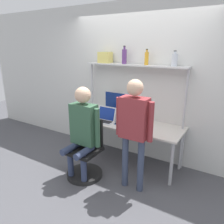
{
  "coord_description": "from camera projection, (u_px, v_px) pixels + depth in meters",
  "views": [
    {
      "loc": [
        1.63,
        -2.74,
        1.99
      ],
      "look_at": [
        0.05,
        -0.2,
        1.07
      ],
      "focal_mm": 35.0,
      "sensor_mm": 36.0,
      "label": 1
    }
  ],
  "objects": [
    {
      "name": "wall_back",
      "position": [
        138.0,
        83.0,
        3.83
      ],
      "size": [
        8.0,
        0.06,
        2.7
      ],
      "color": "silver",
      "rests_on": "ground_plane"
    },
    {
      "name": "bottle_clear",
      "position": [
        175.0,
        60.0,
        3.25
      ],
      "size": [
        0.09,
        0.09,
        0.23
      ],
      "color": "silver",
      "rests_on": "shelf_unit"
    },
    {
      "name": "laptop",
      "position": [
        105.0,
        117.0,
        3.79
      ],
      "size": [
        0.35,
        0.25,
        0.24
      ],
      "color": "silver",
      "rests_on": "desk"
    },
    {
      "name": "office_chair",
      "position": [
        86.0,
        159.0,
        3.42
      ],
      "size": [
        0.56,
        0.56,
        0.92
      ],
      "color": "black",
      "rests_on": "ground_plane"
    },
    {
      "name": "person_standing",
      "position": [
        134.0,
        123.0,
        2.9
      ],
      "size": [
        0.54,
        0.21,
        1.58
      ],
      "color": "#38425B",
      "rests_on": "ground_plane"
    },
    {
      "name": "storage_box",
      "position": [
        105.0,
        57.0,
        3.88
      ],
      "size": [
        0.22,
        0.17,
        0.19
      ],
      "color": "#DBCC66",
      "rests_on": "shelf_unit"
    },
    {
      "name": "bottle_purple",
      "position": [
        124.0,
        56.0,
        3.67
      ],
      "size": [
        0.08,
        0.08,
        0.3
      ],
      "color": "#593372",
      "rests_on": "shelf_unit"
    },
    {
      "name": "cell_phone",
      "position": [
        118.0,
        123.0,
        3.69
      ],
      "size": [
        0.07,
        0.15,
        0.01
      ],
      "color": "#264C8C",
      "rests_on": "desk"
    },
    {
      "name": "shelf_unit",
      "position": [
        134.0,
        80.0,
        3.69
      ],
      "size": [
        1.8,
        0.22,
        1.68
      ],
      "color": "silver",
      "rests_on": "ground_plane"
    },
    {
      "name": "person_seated",
      "position": [
        83.0,
        126.0,
        3.22
      ],
      "size": [
        0.56,
        0.48,
        1.42
      ],
      "color": "#2D3856",
      "rests_on": "ground_plane"
    },
    {
      "name": "desk",
      "position": [
        127.0,
        127.0,
        3.74
      ],
      "size": [
        1.9,
        0.68,
        0.72
      ],
      "color": "beige",
      "rests_on": "ground_plane"
    },
    {
      "name": "ground_plane",
      "position": [
        116.0,
        170.0,
        3.63
      ],
      "size": [
        12.0,
        12.0,
        0.0
      ],
      "primitive_type": "plane",
      "color": "#4C4C51"
    },
    {
      "name": "bottle_amber",
      "position": [
        147.0,
        58.0,
        3.47
      ],
      "size": [
        0.06,
        0.06,
        0.25
      ],
      "color": "gold",
      "rests_on": "shelf_unit"
    },
    {
      "name": "monitor",
      "position": [
        117.0,
        104.0,
        3.95
      ],
      "size": [
        0.49,
        0.24,
        0.46
      ],
      "color": "#B7B7BC",
      "rests_on": "desk"
    }
  ]
}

